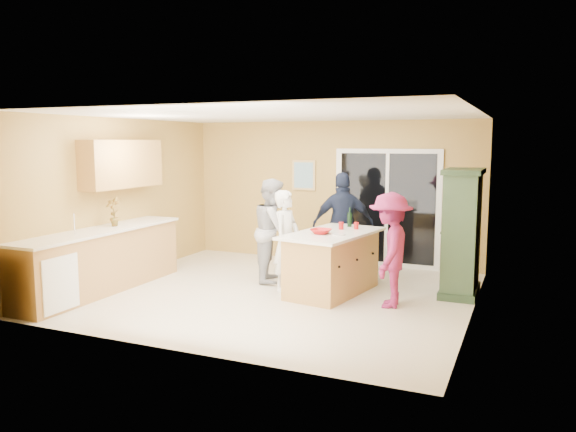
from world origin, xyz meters
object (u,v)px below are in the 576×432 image
at_px(green_hutch, 462,234).
at_px(woman_magenta, 390,250).
at_px(woman_grey, 274,230).
at_px(woman_white, 286,241).
at_px(woman_navy, 343,225).
at_px(kitchen_island, 332,264).

relative_size(green_hutch, woman_magenta, 1.18).
xyz_separation_m(woman_grey, woman_magenta, (2.03, -0.66, -0.05)).
bearing_deg(green_hutch, woman_white, -162.07).
distance_m(green_hutch, woman_navy, 1.96).
bearing_deg(kitchen_island, green_hutch, 30.39).
bearing_deg(woman_navy, woman_magenta, 102.34).
relative_size(woman_white, woman_grey, 0.92).
relative_size(kitchen_island, woman_magenta, 1.20).
bearing_deg(woman_grey, woman_navy, -71.06).
relative_size(woman_grey, woman_navy, 0.95).
bearing_deg(woman_navy, green_hutch, 142.23).
height_order(woman_navy, woman_magenta, woman_navy).
xyz_separation_m(woman_grey, woman_navy, (0.93, 0.73, 0.04)).
height_order(woman_grey, woman_magenta, woman_grey).
xyz_separation_m(woman_white, woman_navy, (0.51, 1.18, 0.11)).
xyz_separation_m(kitchen_island, woman_navy, (-0.17, 1.05, 0.44)).
relative_size(green_hutch, woman_white, 1.22).
relative_size(green_hutch, woman_navy, 1.06).
distance_m(woman_white, woman_magenta, 1.63).
distance_m(woman_white, woman_navy, 1.29).
bearing_deg(woman_magenta, woman_navy, -147.13).
distance_m(kitchen_island, woman_magenta, 1.05).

